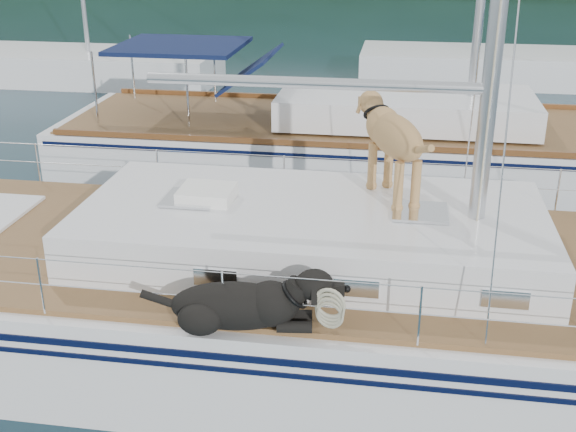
# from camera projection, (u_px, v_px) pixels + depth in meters

# --- Properties ---
(ground) EXTENTS (120.00, 120.00, 0.00)m
(ground) POSITION_uv_depth(u_px,v_px,m) (245.00, 339.00, 8.89)
(ground) COLOR black
(ground) RESTS_ON ground
(main_sailboat) EXTENTS (12.00, 4.01, 14.01)m
(main_sailboat) POSITION_uv_depth(u_px,v_px,m) (253.00, 291.00, 8.61)
(main_sailboat) COLOR white
(main_sailboat) RESTS_ON ground
(neighbor_sailboat) EXTENTS (11.00, 3.50, 13.30)m
(neighbor_sailboat) POSITION_uv_depth(u_px,v_px,m) (347.00, 146.00, 14.25)
(neighbor_sailboat) COLOR white
(neighbor_sailboat) RESTS_ON ground
(bg_boat_west) EXTENTS (8.00, 3.00, 11.65)m
(bg_boat_west) POSITION_uv_depth(u_px,v_px,m) (90.00, 67.00, 22.65)
(bg_boat_west) COLOR white
(bg_boat_west) RESTS_ON ground
(bg_boat_center) EXTENTS (7.20, 3.00, 11.65)m
(bg_boat_center) POSITION_uv_depth(u_px,v_px,m) (476.00, 67.00, 22.73)
(bg_boat_center) COLOR white
(bg_boat_center) RESTS_ON ground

